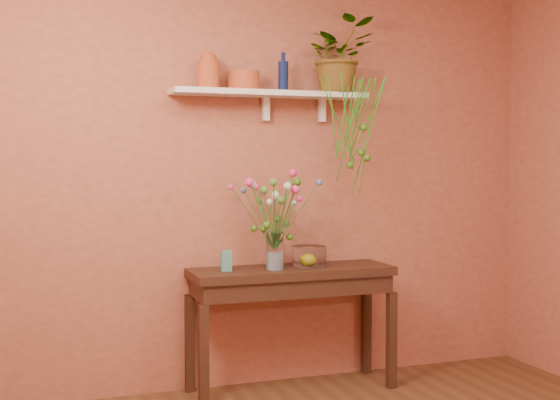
{
  "coord_description": "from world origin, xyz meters",
  "views": [
    {
      "loc": [
        -1.53,
        -2.69,
        1.49
      ],
      "look_at": [
        0.0,
        1.55,
        1.25
      ],
      "focal_mm": 47.68,
      "sensor_mm": 36.0,
      "label": 1
    }
  ],
  "objects_px": {
    "bouquet": "(275,200)",
    "glass_bowl": "(309,257)",
    "spider_plant": "(339,56)",
    "glass_vase": "(275,254)",
    "sideboard": "(292,285)",
    "blue_bottle": "(283,75)",
    "terracotta_jug": "(208,71)"
  },
  "relations": [
    {
      "from": "bouquet",
      "to": "glass_bowl",
      "type": "distance_m",
      "value": 0.47
    },
    {
      "from": "spider_plant",
      "to": "glass_vase",
      "type": "relative_size",
      "value": 2.09
    },
    {
      "from": "sideboard",
      "to": "bouquet",
      "type": "height_order",
      "value": "bouquet"
    },
    {
      "from": "blue_bottle",
      "to": "glass_vase",
      "type": "bearing_deg",
      "value": -130.18
    },
    {
      "from": "terracotta_jug",
      "to": "bouquet",
      "type": "bearing_deg",
      "value": -18.89
    },
    {
      "from": "sideboard",
      "to": "glass_vase",
      "type": "distance_m",
      "value": 0.26
    },
    {
      "from": "sideboard",
      "to": "glass_bowl",
      "type": "distance_m",
      "value": 0.22
    },
    {
      "from": "sideboard",
      "to": "blue_bottle",
      "type": "relative_size",
      "value": 5.33
    },
    {
      "from": "spider_plant",
      "to": "glass_vase",
      "type": "bearing_deg",
      "value": -166.19
    },
    {
      "from": "glass_vase",
      "to": "glass_bowl",
      "type": "bearing_deg",
      "value": 13.18
    },
    {
      "from": "terracotta_jug",
      "to": "glass_bowl",
      "type": "bearing_deg",
      "value": -5.36
    },
    {
      "from": "sideboard",
      "to": "bouquet",
      "type": "relative_size",
      "value": 2.47
    },
    {
      "from": "terracotta_jug",
      "to": "spider_plant",
      "type": "bearing_deg",
      "value": -0.1
    },
    {
      "from": "glass_vase",
      "to": "bouquet",
      "type": "distance_m",
      "value": 0.34
    },
    {
      "from": "glass_vase",
      "to": "glass_bowl",
      "type": "xyz_separation_m",
      "value": [
        0.26,
        0.06,
        -0.04
      ]
    },
    {
      "from": "sideboard",
      "to": "blue_bottle",
      "type": "xyz_separation_m",
      "value": [
        -0.03,
        0.08,
        1.35
      ]
    },
    {
      "from": "glass_bowl",
      "to": "spider_plant",
      "type": "bearing_deg",
      "value": 14.53
    },
    {
      "from": "blue_bottle",
      "to": "glass_bowl",
      "type": "height_order",
      "value": "blue_bottle"
    },
    {
      "from": "terracotta_jug",
      "to": "glass_vase",
      "type": "relative_size",
      "value": 0.98
    },
    {
      "from": "bouquet",
      "to": "glass_bowl",
      "type": "relative_size",
      "value": 2.42
    },
    {
      "from": "spider_plant",
      "to": "glass_bowl",
      "type": "distance_m",
      "value": 1.34
    },
    {
      "from": "spider_plant",
      "to": "glass_vase",
      "type": "xyz_separation_m",
      "value": [
        -0.49,
        -0.12,
        -1.28
      ]
    },
    {
      "from": "spider_plant",
      "to": "bouquet",
      "type": "relative_size",
      "value": 0.92
    },
    {
      "from": "glass_vase",
      "to": "glass_bowl",
      "type": "relative_size",
      "value": 1.06
    },
    {
      "from": "glass_bowl",
      "to": "bouquet",
      "type": "bearing_deg",
      "value": -164.53
    },
    {
      "from": "terracotta_jug",
      "to": "glass_bowl",
      "type": "height_order",
      "value": "terracotta_jug"
    },
    {
      "from": "sideboard",
      "to": "bouquet",
      "type": "xyz_separation_m",
      "value": [
        -0.13,
        -0.06,
        0.56
      ]
    },
    {
      "from": "glass_vase",
      "to": "sideboard",
      "type": "bearing_deg",
      "value": 18.53
    },
    {
      "from": "bouquet",
      "to": "sideboard",
      "type": "bearing_deg",
      "value": 22.69
    },
    {
      "from": "terracotta_jug",
      "to": "blue_bottle",
      "type": "distance_m",
      "value": 0.5
    },
    {
      "from": "terracotta_jug",
      "to": "blue_bottle",
      "type": "height_order",
      "value": "blue_bottle"
    },
    {
      "from": "blue_bottle",
      "to": "bouquet",
      "type": "height_order",
      "value": "blue_bottle"
    }
  ]
}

